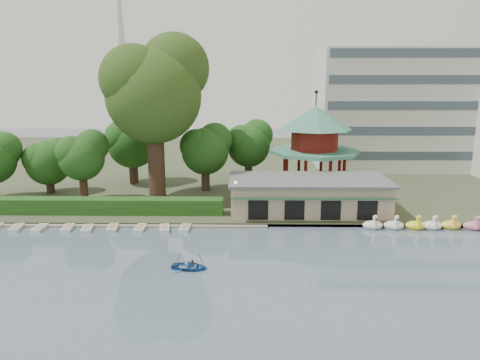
{
  "coord_description": "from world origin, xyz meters",
  "views": [
    {
      "loc": [
        2.68,
        -31.48,
        16.24
      ],
      "look_at": [
        2.0,
        18.0,
        5.0
      ],
      "focal_mm": 35.0,
      "sensor_mm": 36.0,
      "label": 1
    }
  ],
  "objects_px": {
    "dock": "(112,225)",
    "big_tree": "(155,87)",
    "pavilion": "(315,140)",
    "boathouse": "(308,194)",
    "rowboat_with_passengers": "(190,264)"
  },
  "relations": [
    {
      "from": "dock",
      "to": "rowboat_with_passengers",
      "type": "distance_m",
      "value": 15.19
    },
    {
      "from": "dock",
      "to": "pavilion",
      "type": "distance_m",
      "value": 29.14
    },
    {
      "from": "rowboat_with_passengers",
      "to": "boathouse",
      "type": "bearing_deg",
      "value": 53.37
    },
    {
      "from": "big_tree",
      "to": "rowboat_with_passengers",
      "type": "height_order",
      "value": "big_tree"
    },
    {
      "from": "boathouse",
      "to": "rowboat_with_passengers",
      "type": "relative_size",
      "value": 3.88
    },
    {
      "from": "big_tree",
      "to": "rowboat_with_passengers",
      "type": "distance_m",
      "value": 27.46
    },
    {
      "from": "pavilion",
      "to": "big_tree",
      "type": "distance_m",
      "value": 22.36
    },
    {
      "from": "big_tree",
      "to": "boathouse",
      "type": "bearing_deg",
      "value": -18.28
    },
    {
      "from": "dock",
      "to": "boathouse",
      "type": "xyz_separation_m",
      "value": [
        22.0,
        4.77,
        2.25
      ]
    },
    {
      "from": "dock",
      "to": "pavilion",
      "type": "height_order",
      "value": "pavilion"
    },
    {
      "from": "dock",
      "to": "big_tree",
      "type": "xyz_separation_m",
      "value": [
        3.16,
        10.99,
        14.52
      ]
    },
    {
      "from": "dock",
      "to": "rowboat_with_passengers",
      "type": "xyz_separation_m",
      "value": [
        9.87,
        -11.54,
        0.33
      ]
    },
    {
      "from": "boathouse",
      "to": "big_tree",
      "type": "height_order",
      "value": "big_tree"
    },
    {
      "from": "pavilion",
      "to": "rowboat_with_passengers",
      "type": "distance_m",
      "value": 30.71
    },
    {
      "from": "dock",
      "to": "big_tree",
      "type": "distance_m",
      "value": 18.49
    }
  ]
}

